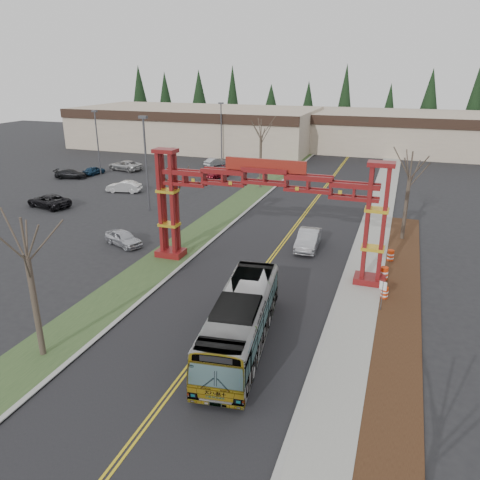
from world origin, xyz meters
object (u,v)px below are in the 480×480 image
at_px(parked_car_near_c, 48,201).
at_px(parked_car_far_b, 125,165).
at_px(parked_car_far_a, 215,162).
at_px(parked_car_far_c, 71,174).
at_px(bare_tree_right_far, 410,177).
at_px(barrel_mid, 384,274).
at_px(parked_car_near_a, 124,238).
at_px(gateway_arch, 265,195).
at_px(bare_tree_median_mid, 177,191).
at_px(silver_sedan, 308,239).
at_px(parked_car_mid_b, 94,170).
at_px(retail_building_east, 411,132).
at_px(barrel_south, 384,293).
at_px(bare_tree_median_far, 261,137).
at_px(light_pole_near, 146,157).
at_px(street_sign, 383,290).
at_px(retail_building_west, 197,127).
at_px(transit_bus, 241,321).
at_px(barrel_north, 390,256).
at_px(light_pole_mid, 97,138).
at_px(parked_car_mid_a, 216,173).
at_px(bare_tree_median_near, 27,259).
at_px(light_pole_far, 221,127).
at_px(parked_car_near_b, 124,187).

relative_size(parked_car_near_c, parked_car_far_b, 0.97).
bearing_deg(parked_car_far_a, parked_car_far_c, 63.23).
relative_size(bare_tree_right_far, barrel_mid, 7.55).
height_order(parked_car_near_a, parked_car_far_b, parked_car_far_b).
height_order(gateway_arch, bare_tree_median_mid, gateway_arch).
distance_m(silver_sedan, parked_car_mid_b, 40.50).
distance_m(retail_building_east, barrel_south, 64.16).
xyz_separation_m(parked_car_near_a, bare_tree_median_far, (5.10, 24.26, 5.87)).
distance_m(parked_car_near_a, light_pole_near, 11.89).
height_order(gateway_arch, street_sign, gateway_arch).
distance_m(retail_building_west, parked_car_far_c, 32.92).
distance_m(parked_car_near_c, barrel_south, 38.39).
xyz_separation_m(transit_bus, barrel_north, (7.36, 15.46, -1.08)).
bearing_deg(barrel_south, light_pole_mid, 146.72).
relative_size(barrel_south, barrel_north, 0.91).
distance_m(parked_car_near_c, barrel_mid, 37.44).
relative_size(parked_car_mid_a, street_sign, 2.35).
bearing_deg(parked_car_far_c, bare_tree_median_far, -98.72).
bearing_deg(street_sign, retail_building_west, 124.00).
height_order(parked_car_near_c, bare_tree_right_far, bare_tree_right_far).
height_order(parked_car_near_c, bare_tree_median_near, bare_tree_median_near).
distance_m(silver_sedan, bare_tree_median_mid, 11.95).
bearing_deg(parked_car_mid_a, parked_car_near_a, -66.32).
bearing_deg(transit_bus, light_pole_far, 105.23).
bearing_deg(transit_bus, retail_building_east, 76.22).
height_order(retail_building_east, parked_car_near_a, retail_building_east).
height_order(bare_tree_median_far, light_pole_far, light_pole_far).
relative_size(gateway_arch, parked_car_near_c, 3.40).
relative_size(bare_tree_right_far, light_pole_near, 0.79).
bearing_deg(parked_car_far_b, parked_car_far_c, -19.18).
bearing_deg(street_sign, parked_car_near_b, 146.95).
xyz_separation_m(parked_car_near_a, parked_car_mid_b, (-20.27, 23.82, -0.06)).
relative_size(retail_building_west, parked_car_mid_b, 12.64).
relative_size(bare_tree_right_far, light_pole_mid, 0.88).
relative_size(gateway_arch, bare_tree_median_far, 2.08).
bearing_deg(bare_tree_median_mid, barrel_mid, -2.17).
distance_m(parked_car_near_c, street_sign, 38.82).
height_order(transit_bus, light_pole_mid, light_pole_mid).
relative_size(light_pole_near, barrel_mid, 9.52).
bearing_deg(retail_building_west, gateway_arch, -60.93).
xyz_separation_m(parked_car_far_b, barrel_south, (39.88, -31.04, -0.31)).
distance_m(parked_car_mid_a, parked_car_mid_b, 18.18).
height_order(silver_sedan, parked_car_near_a, silver_sedan).
xyz_separation_m(bare_tree_right_far, street_sign, (-0.97, -14.59, -4.27)).
bearing_deg(bare_tree_median_far, bare_tree_median_mid, -90.00).
bearing_deg(transit_bus, bare_tree_median_mid, 121.62).
xyz_separation_m(parked_car_near_c, parked_car_mid_a, (12.11, 20.05, -0.03)).
bearing_deg(barrel_south, retail_building_east, 89.24).
distance_m(retail_building_west, bare_tree_median_mid, 56.81).
relative_size(bare_tree_median_mid, barrel_mid, 6.83).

